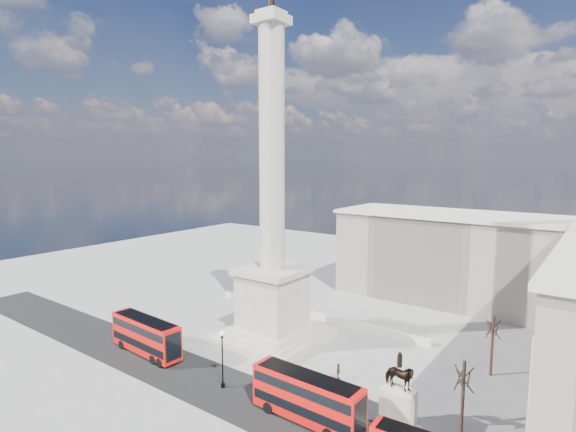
% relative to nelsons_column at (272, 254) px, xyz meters
% --- Properties ---
extents(ground, '(180.00, 180.00, 0.00)m').
position_rel_nelsons_column_xyz_m(ground, '(0.00, -5.00, -12.92)').
color(ground, gray).
rests_on(ground, ground).
extents(asphalt_road, '(120.00, 9.00, 0.01)m').
position_rel_nelsons_column_xyz_m(asphalt_road, '(5.00, -15.00, -12.91)').
color(asphalt_road, black).
rests_on(asphalt_road, ground).
extents(nelsons_column, '(14.00, 14.00, 49.85)m').
position_rel_nelsons_column_xyz_m(nelsons_column, '(0.00, 0.00, 0.00)').
color(nelsons_column, '#BEB69F').
rests_on(nelsons_column, ground).
extents(balustrade_wall, '(40.00, 0.60, 1.10)m').
position_rel_nelsons_column_xyz_m(balustrade_wall, '(0.00, 11.00, -12.37)').
color(balustrade_wall, beige).
rests_on(balustrade_wall, ground).
extents(building_northeast, '(51.00, 17.00, 16.60)m').
position_rel_nelsons_column_xyz_m(building_northeast, '(20.00, 35.00, -4.59)').
color(building_northeast, beige).
rests_on(building_northeast, ground).
extents(red_bus_a, '(12.46, 3.48, 5.00)m').
position_rel_nelsons_column_xyz_m(red_bus_a, '(-10.72, -14.32, -10.29)').
color(red_bus_a, red).
rests_on(red_bus_a, ground).
extents(red_bus_b, '(12.30, 3.13, 4.97)m').
position_rel_nelsons_column_xyz_m(red_bus_b, '(15.99, -14.56, -10.31)').
color(red_bus_b, red).
rests_on(red_bus_b, ground).
extents(victorian_lamp, '(0.59, 0.59, 6.91)m').
position_rel_nelsons_column_xyz_m(victorian_lamp, '(4.19, -14.74, -8.85)').
color(victorian_lamp, black).
rests_on(victorian_lamp, ground).
extents(equestrian_statue, '(3.90, 2.92, 8.15)m').
position_rel_nelsons_column_xyz_m(equestrian_statue, '(24.02, -10.60, -10.09)').
color(equestrian_statue, beige).
rests_on(equestrian_statue, ground).
extents(bare_tree_near, '(1.90, 1.90, 8.32)m').
position_rel_nelsons_column_xyz_m(bare_tree_near, '(29.47, -8.47, -6.36)').
color(bare_tree_near, '#332319').
rests_on(bare_tree_near, ground).
extents(bare_tree_mid, '(1.58, 1.58, 6.01)m').
position_rel_nelsons_column_xyz_m(bare_tree_mid, '(36.58, 4.45, -8.18)').
color(bare_tree_mid, '#332319').
rests_on(bare_tree_mid, ground).
extents(bare_tree_far, '(1.96, 1.96, 8.01)m').
position_rel_nelsons_column_xyz_m(bare_tree_far, '(28.76, 7.07, -6.61)').
color(bare_tree_far, '#332319').
rests_on(bare_tree_far, ground).
extents(pedestrian_walking, '(0.77, 0.58, 1.93)m').
position_rel_nelsons_column_xyz_m(pedestrian_walking, '(13.52, -8.36, -11.95)').
color(pedestrian_walking, '#2A2429').
rests_on(pedestrian_walking, ground).
extents(pedestrian_standing, '(0.90, 0.72, 1.74)m').
position_rel_nelsons_column_xyz_m(pedestrian_standing, '(18.04, -9.08, -12.05)').
color(pedestrian_standing, '#2A2429').
rests_on(pedestrian_standing, ground).
extents(pedestrian_crossing, '(0.86, 1.20, 1.90)m').
position_rel_nelsons_column_xyz_m(pedestrian_crossing, '(14.04, -4.92, -11.97)').
color(pedestrian_crossing, '#2A2429').
rests_on(pedestrian_crossing, ground).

